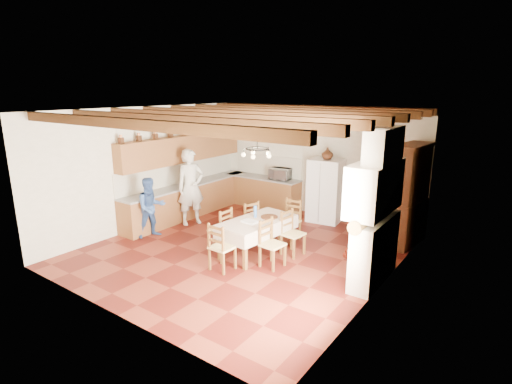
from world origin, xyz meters
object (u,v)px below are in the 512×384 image
chair_left_far (247,221)px  chair_end_near (222,246)px  dining_table (257,223)px  chair_left_near (220,229)px  chair_right_near (273,244)px  person_woman_red (355,220)px  refrigerator (325,191)px  chair_end_far (290,220)px  person_woman_blue (151,208)px  hutch (409,195)px  microwave (280,174)px  chair_right_far (293,233)px  person_man (191,187)px

chair_left_far → chair_end_near: (0.53, -1.51, 0.00)m
dining_table → chair_left_near: 0.84m
chair_left_near → chair_right_near: size_ratio=1.00×
person_woman_red → refrigerator: bearing=-152.0°
chair_end_far → person_woman_blue: 3.26m
chair_right_near → chair_end_far: same height
hutch → microwave: bearing=178.4°
chair_left_far → dining_table: bearing=71.0°
person_woman_blue → chair_right_far: bearing=-54.0°
dining_table → chair_right_near: size_ratio=1.87×
hutch → chair_right_near: size_ratio=2.37×
chair_right_far → chair_end_far: size_ratio=1.00×
person_woman_blue → chair_left_far: bearing=-42.1°
person_man → person_woman_red: size_ratio=1.23×
person_man → dining_table: bearing=-79.4°
dining_table → person_man: person_man is taller
chair_left_near → chair_right_far: bearing=117.5°
chair_left_near → chair_right_near: same height
chair_end_near → chair_left_near: bearing=-45.1°
chair_right_near → chair_right_far: (0.02, 0.74, 0.00)m
chair_right_near → chair_right_far: bearing=4.2°
chair_right_near → dining_table: bearing=65.9°
dining_table → person_man: 2.60m
dining_table → person_woman_red: size_ratio=1.13×
refrigerator → person_man: size_ratio=0.85×
refrigerator → person_woman_red: bearing=-55.4°
hutch → person_woman_red: hutch is taller
refrigerator → person_woman_blue: bearing=-135.9°
chair_left_far → chair_right_far: 1.27m
person_man → person_woman_red: bearing=-59.6°
dining_table → chair_end_near: 1.06m
chair_left_far → person_woman_red: (2.34, 0.60, 0.31)m
chair_end_near → microwave: microwave is taller
person_woman_red → chair_end_near: bearing=-54.0°
dining_table → chair_right_far: size_ratio=1.87×
person_woman_red → chair_left_near: bearing=-73.9°
chair_left_near → refrigerator: bearing=163.9°
chair_left_near → chair_left_far: size_ratio=1.00×
person_man → chair_end_far: bearing=-56.4°
chair_right_near → chair_end_far: (-0.45, 1.42, 0.00)m
chair_left_near → person_man: (-1.76, 0.92, 0.50)m
hutch → chair_end_far: (-2.23, -1.36, -0.66)m
chair_right_far → chair_left_far: bearing=93.3°
dining_table → chair_end_near: (-0.09, -1.04, -0.19)m
chair_right_near → microwave: size_ratio=1.65×
microwave → dining_table: bearing=-74.2°
hutch → chair_end_far: hutch is taller
person_man → refrigerator: bearing=-26.8°
person_woman_red → person_woman_blue: bearing=-81.8°
chair_left_far → chair_right_near: size_ratio=1.00×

